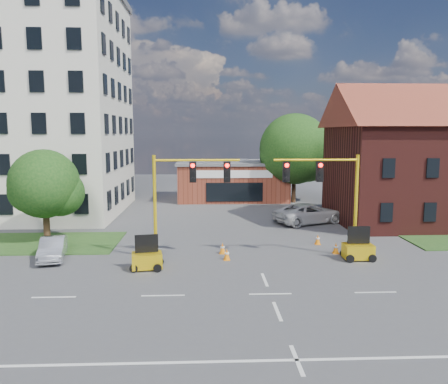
# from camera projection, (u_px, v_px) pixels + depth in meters

# --- Properties ---
(ground) EXTENTS (120.00, 120.00, 0.00)m
(ground) POSITION_uv_depth(u_px,v_px,m) (270.00, 294.00, 20.40)
(ground) COLOR #4A494C
(ground) RESTS_ON ground
(lane_markings) EXTENTS (60.00, 36.00, 0.01)m
(lane_markings) POSITION_uv_depth(u_px,v_px,m) (281.00, 321.00, 17.43)
(lane_markings) COLOR silver
(lane_markings) RESTS_ON ground
(office_block) EXTENTS (18.40, 15.40, 20.60)m
(office_block) POSITION_uv_depth(u_px,v_px,m) (20.00, 102.00, 39.90)
(office_block) COLOR silver
(office_block) RESTS_ON ground
(brick_shop) EXTENTS (12.40, 8.40, 4.30)m
(brick_shop) POSITION_uv_depth(u_px,v_px,m) (232.00, 180.00, 49.80)
(brick_shop) COLOR maroon
(brick_shop) RESTS_ON ground
(tree_large) EXTENTS (7.94, 7.56, 9.56)m
(tree_large) POSITION_uv_depth(u_px,v_px,m) (298.00, 151.00, 46.75)
(tree_large) COLOR #3D2A16
(tree_large) RESTS_ON ground
(tree_nw_front) EXTENTS (4.94, 4.70, 6.40)m
(tree_nw_front) POSITION_uv_depth(u_px,v_px,m) (48.00, 186.00, 29.80)
(tree_nw_front) COLOR #3D2A16
(tree_nw_front) RESTS_ON ground
(signal_mast_west) EXTENTS (5.30, 0.60, 6.20)m
(signal_mast_west) POSITION_uv_depth(u_px,v_px,m) (183.00, 194.00, 25.64)
(signal_mast_west) COLOR gray
(signal_mast_west) RESTS_ON ground
(signal_mast_east) EXTENTS (5.30, 0.60, 6.20)m
(signal_mast_east) POSITION_uv_depth(u_px,v_px,m) (329.00, 193.00, 25.99)
(signal_mast_east) COLOR gray
(signal_mast_east) RESTS_ON ground
(trailer_west) EXTENTS (1.80, 1.35, 1.86)m
(trailer_west) POSITION_uv_depth(u_px,v_px,m) (147.00, 259.00, 24.06)
(trailer_west) COLOR yellow
(trailer_west) RESTS_ON ground
(trailer_east) EXTENTS (1.70, 1.14, 1.92)m
(trailer_east) POSITION_uv_depth(u_px,v_px,m) (358.00, 250.00, 25.87)
(trailer_east) COLOR yellow
(trailer_east) RESTS_ON ground
(cone_a) EXTENTS (0.40, 0.40, 0.70)m
(cone_a) POSITION_uv_depth(u_px,v_px,m) (227.00, 254.00, 25.83)
(cone_a) COLOR orange
(cone_a) RESTS_ON ground
(cone_b) EXTENTS (0.40, 0.40, 0.70)m
(cone_b) POSITION_uv_depth(u_px,v_px,m) (222.00, 248.00, 27.19)
(cone_b) COLOR orange
(cone_b) RESTS_ON ground
(cone_c) EXTENTS (0.40, 0.40, 0.70)m
(cone_c) POSITION_uv_depth(u_px,v_px,m) (336.00, 248.00, 27.23)
(cone_c) COLOR orange
(cone_c) RESTS_ON ground
(cone_d) EXTENTS (0.40, 0.40, 0.70)m
(cone_d) POSITION_uv_depth(u_px,v_px,m) (318.00, 239.00, 29.46)
(cone_d) COLOR orange
(cone_d) RESTS_ON ground
(pickup_white) EXTENTS (6.62, 4.91, 1.67)m
(pickup_white) POSITION_uv_depth(u_px,v_px,m) (309.00, 213.00, 36.33)
(pickup_white) COLOR silver
(pickup_white) RESTS_ON ground
(sedan_silver_front) EXTENTS (2.18, 4.12, 1.29)m
(sedan_silver_front) POSITION_uv_depth(u_px,v_px,m) (53.00, 248.00, 26.02)
(sedan_silver_front) COLOR #B1B4B9
(sedan_silver_front) RESTS_ON ground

